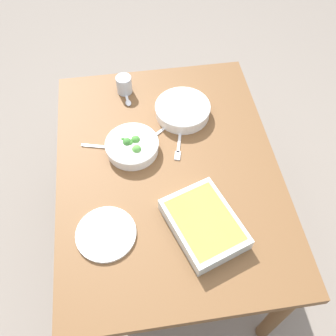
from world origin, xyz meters
TOP-DOWN VIEW (x-y plane):
  - ground_plane at (0.00, 0.00)m, footprint 6.00×6.00m
  - dining_table at (0.00, 0.00)m, footprint 1.20×0.90m
  - stew_bowl at (-0.28, 0.11)m, footprint 0.25×0.25m
  - broccoli_bowl at (-0.11, -0.13)m, footprint 0.22×0.22m
  - baking_dish at (0.28, 0.09)m, footprint 0.36×0.31m
  - drink_cup at (-0.47, -0.14)m, footprint 0.07×0.07m
  - side_plate at (0.26, -0.26)m, footprint 0.22×0.22m
  - spoon_by_stew at (-0.21, 0.01)m, footprint 0.12×0.15m
  - spoon_by_broccoli at (-0.14, -0.24)m, footprint 0.06×0.17m
  - spoon_spare at (-0.43, -0.13)m, footprint 0.18×0.04m
  - fork_on_table at (-0.10, 0.06)m, footprint 0.18×0.06m

SIDE VIEW (x-z plane):
  - ground_plane at x=0.00m, z-range 0.00..0.00m
  - dining_table at x=0.00m, z-range 0.28..1.02m
  - fork_on_table at x=-0.10m, z-range 0.74..0.75m
  - spoon_by_stew at x=-0.21m, z-range 0.74..0.75m
  - spoon_by_broccoli at x=-0.14m, z-range 0.74..0.75m
  - spoon_spare at x=-0.43m, z-range 0.74..0.75m
  - side_plate at x=0.26m, z-range 0.74..0.75m
  - broccoli_bowl at x=-0.11m, z-range 0.74..0.80m
  - stew_bowl at x=-0.28m, z-range 0.74..0.80m
  - baking_dish at x=0.28m, z-range 0.74..0.80m
  - drink_cup at x=-0.47m, z-range 0.74..0.82m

